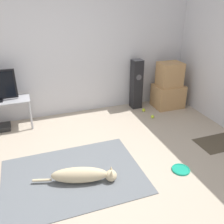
# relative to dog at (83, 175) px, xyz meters

# --- Properties ---
(ground_plane) EXTENTS (12.00, 12.00, 0.00)m
(ground_plane) POSITION_rel_dog_xyz_m (0.18, 0.05, -0.11)
(ground_plane) COLOR #B2A38E
(wall_back) EXTENTS (8.00, 0.06, 2.55)m
(wall_back) POSITION_rel_dog_xyz_m (0.18, 2.15, 1.16)
(wall_back) COLOR silver
(wall_back) RESTS_ON ground_plane
(area_rug) EXTENTS (1.83, 1.34, 0.01)m
(area_rug) POSITION_rel_dog_xyz_m (-0.09, 0.16, -0.11)
(area_rug) COLOR slate
(area_rug) RESTS_ON ground_plane
(dog) EXTENTS (1.04, 0.38, 0.21)m
(dog) POSITION_rel_dog_xyz_m (0.00, 0.00, 0.00)
(dog) COLOR beige
(dog) RESTS_ON area_rug
(frisbee) EXTENTS (0.25, 0.25, 0.03)m
(frisbee) POSITION_rel_dog_xyz_m (1.33, -0.22, -0.10)
(frisbee) COLOR #199E7A
(frisbee) RESTS_ON ground_plane
(cardboard_box_lower) EXTENTS (0.60, 0.47, 0.47)m
(cardboard_box_lower) POSITION_rel_dog_xyz_m (2.28, 1.73, 0.12)
(cardboard_box_lower) COLOR tan
(cardboard_box_lower) RESTS_ON ground_plane
(cardboard_box_upper) EXTENTS (0.47, 0.37, 0.48)m
(cardboard_box_upper) POSITION_rel_dog_xyz_m (2.27, 1.73, 0.60)
(cardboard_box_upper) COLOR tan
(cardboard_box_upper) RESTS_ON cardboard_box_lower
(floor_speaker) EXTENTS (0.21, 0.21, 1.02)m
(floor_speaker) POSITION_rel_dog_xyz_m (1.62, 1.93, 0.40)
(floor_speaker) COLOR black
(floor_speaker) RESTS_ON ground_plane
(tennis_ball_by_boxes) EXTENTS (0.07, 0.07, 0.07)m
(tennis_ball_by_boxes) POSITION_rel_dog_xyz_m (1.69, 1.66, -0.08)
(tennis_ball_by_boxes) COLOR #C6E033
(tennis_ball_by_boxes) RESTS_ON ground_plane
(tennis_ball_near_speaker) EXTENTS (0.07, 0.07, 0.07)m
(tennis_ball_near_speaker) POSITION_rel_dog_xyz_m (1.71, 1.32, -0.08)
(tennis_ball_near_speaker) COLOR #C6E033
(tennis_ball_near_speaker) RESTS_ON ground_plane
(game_console) EXTENTS (0.34, 0.27, 0.08)m
(game_console) POSITION_rel_dog_xyz_m (-1.06, 1.85, -0.08)
(game_console) COLOR black
(game_console) RESTS_ON ground_plane
(door_mat) EXTENTS (0.72, 0.47, 0.01)m
(door_mat) POSITION_rel_dog_xyz_m (2.31, 0.16, -0.11)
(door_mat) COLOR #4C4233
(door_mat) RESTS_ON ground_plane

